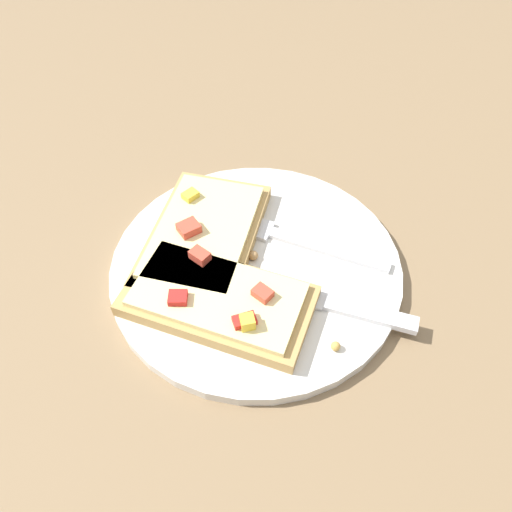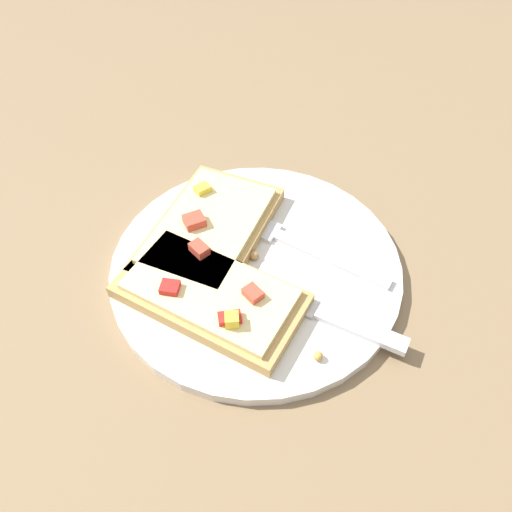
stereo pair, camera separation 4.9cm
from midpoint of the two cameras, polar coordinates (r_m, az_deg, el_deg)
The scene contains 7 objects.
ground_plane at distance 0.51m, azimuth -2.76°, elevation -1.76°, with size 4.00×4.00×0.00m, color #7F6647.
plate at distance 0.50m, azimuth -2.79°, elevation -1.34°, with size 0.29×0.29×0.01m.
fork at distance 0.52m, azimuth 0.37°, elevation 2.14°, with size 0.17×0.14×0.01m.
knife at distance 0.47m, azimuth 3.80°, elevation -5.19°, with size 0.18×0.17×0.01m.
pizza_slice_main at distance 0.51m, azimuth -8.73°, elevation 2.26°, with size 0.19×0.19×0.03m.
pizza_slice_corner at distance 0.46m, azimuth -7.38°, elevation -5.14°, with size 0.19×0.18×0.03m.
crumb_scatter at distance 0.51m, azimuth -4.90°, elevation 0.90°, with size 0.23×0.13×0.01m.
Camera 1 is at (0.28, -0.15, 0.40)m, focal length 35.00 mm.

